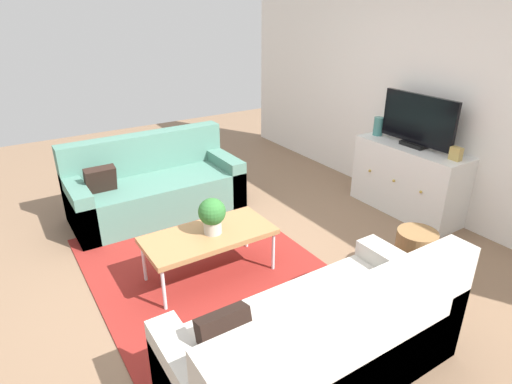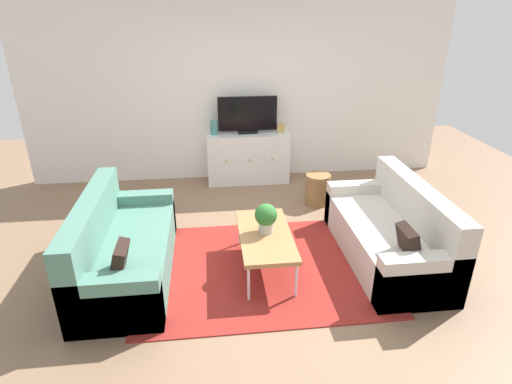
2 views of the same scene
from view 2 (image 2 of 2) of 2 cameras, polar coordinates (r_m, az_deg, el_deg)
The scene contains 12 objects.
ground_plane at distance 4.62m, azimuth 0.49°, elevation -9.27°, with size 10.00×10.00×0.00m, color #84664C.
wall_back at distance 6.51m, azimuth -2.32°, elevation 13.57°, with size 6.40×0.12×2.70m, color white.
area_rug at distance 4.50m, azimuth 0.73°, elevation -10.25°, with size 2.50×1.90×0.01m, color maroon.
couch_left_side at distance 4.46m, azimuth -18.12°, elevation -7.71°, with size 0.82×1.83×0.85m.
couch_right_side at distance 4.76m, azimuth 18.16°, elevation -5.56°, with size 0.82×1.83×0.85m.
coffee_table at distance 4.29m, azimuth 1.28°, elevation -6.04°, with size 0.53×1.09×0.42m.
potted_plant at distance 4.22m, azimuth 1.36°, elevation -3.41°, with size 0.23×0.23×0.31m.
tv_console at distance 6.50m, azimuth -1.10°, elevation 4.74°, with size 1.25×0.47×0.77m.
flat_screen_tv at distance 6.33m, azimuth -1.17°, elevation 10.43°, with size 0.88×0.16×0.55m.
glass_vase at distance 6.32m, azimuth -5.73°, elevation 8.73°, with size 0.11×0.11×0.21m, color teal.
mantel_clock at distance 6.43m, azimuth 3.38°, elevation 8.69°, with size 0.11×0.07×0.13m, color tan.
wicker_basket at distance 5.85m, azimuth 8.38°, elevation 0.39°, with size 0.34×0.34×0.43m, color olive.
Camera 2 is at (-0.49, -3.82, 2.55)m, focal length 29.36 mm.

